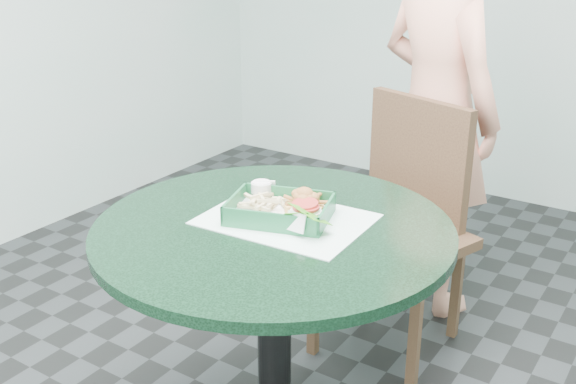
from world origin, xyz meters
The scene contains 9 objects.
cafe_table centered at (0.00, 0.00, 0.58)m, with size 0.96×0.96×0.75m.
dining_chair centered at (0.02, 0.81, 0.53)m, with size 0.47×0.47×0.93m.
diner_person centered at (-0.01, 1.16, 0.90)m, with size 0.66×0.43×1.80m, color #EB9A7F.
placemat centered at (0.01, 0.05, 0.75)m, with size 0.43×0.32×0.00m, color silver.
food_basket centered at (-0.01, 0.04, 0.77)m, with size 0.27×0.20×0.05m.
crab_sandwich centered at (0.05, 0.08, 0.80)m, with size 0.11×0.11×0.07m.
fries_pile centered at (-0.07, 0.08, 0.79)m, with size 0.11×0.12×0.04m, color beige, non-canonical shape.
sauce_ramekin centered at (-0.09, 0.13, 0.80)m, with size 0.06×0.06×0.03m.
garnish_cup centered at (0.08, 0.01, 0.79)m, with size 0.12×0.12×0.05m.
Camera 1 is at (0.93, -1.35, 1.50)m, focal length 42.00 mm.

